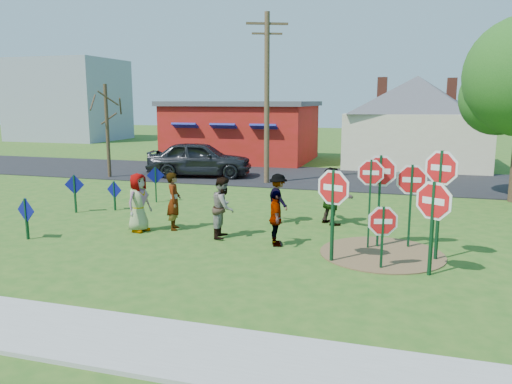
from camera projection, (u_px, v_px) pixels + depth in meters
The scene contains 27 objects.
ground at pixel (231, 232), 15.18m from camera, with size 120.00×120.00×0.00m, color #275718.
sidewalk at pixel (90, 336), 8.39m from camera, with size 22.00×1.80×0.08m, color #9E9E99.
road at pixel (304, 177), 26.02m from camera, with size 120.00×7.50×0.04m, color black.
dirt_patch at pixel (382, 254), 12.98m from camera, with size 3.20×3.20×0.03m, color brown.
red_building at pixel (243, 131), 33.33m from camera, with size 9.40×7.69×3.90m.
cream_house at pixel (416, 118), 30.08m from camera, with size 9.40×9.40×6.50m.
distant_building at pixel (69, 100), 50.59m from camera, with size 10.00×8.00×8.00m, color #8C939E.
stop_sign_a at pixel (333, 195), 12.08m from camera, with size 1.10×0.45×2.45m.
stop_sign_b at pixel (370, 181), 13.15m from camera, with size 0.95×0.09×2.55m.
stop_sign_c at pixel (441, 180), 12.14m from camera, with size 1.02×0.58×2.91m.
stop_sign_d at pixel (411, 186), 13.26m from camera, with size 1.10×0.09×2.42m.
stop_sign_e at pixel (383, 225), 11.66m from camera, with size 0.93×0.27×1.64m.
stop_sign_f at pixel (433, 207), 11.14m from camera, with size 1.03×0.64×2.33m.
stop_sign_g at pixel (380, 180), 13.28m from camera, with size 1.16×0.11×2.67m.
blue_diamond_a at pixel (26, 214), 14.25m from camera, with size 0.71×0.19×1.21m.
blue_diamond_b at pixel (75, 189), 17.65m from camera, with size 0.71×0.17×1.37m.
blue_diamond_c at pixel (114, 193), 18.07m from camera, with size 0.64×0.11×1.08m.
blue_diamond_d at pixel (156, 180), 19.46m from camera, with size 0.62×0.31×1.41m.
person_a at pixel (139, 203), 15.10m from camera, with size 0.88×0.57×1.79m, color navy.
person_b at pixel (174, 201), 15.33m from camera, with size 0.65×0.43×1.78m, color #2C7A6A.
person_c at pixel (223, 207), 14.45m from camera, with size 0.86×0.67×1.78m, color brown.
person_d at pixel (278, 199), 16.16m from camera, with size 1.05×0.60×1.62m, color #36363B.
person_e at pixel (276, 218), 13.60m from camera, with size 0.90×0.38×1.54m, color #512A57.
person_f at pixel (331, 196), 15.99m from camera, with size 1.72×0.55×1.86m, color #21532F.
suv at pixel (200, 159), 25.94m from camera, with size 2.16×5.37×1.83m, color #2B2B30.
utility_pole at pixel (267, 96), 23.32m from camera, with size 1.83×0.83×7.93m.
bare_tree_west at pixel (107, 118), 25.35m from camera, with size 1.80×1.80×4.77m.
Camera 1 is at (4.91, -13.89, 3.93)m, focal length 35.00 mm.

